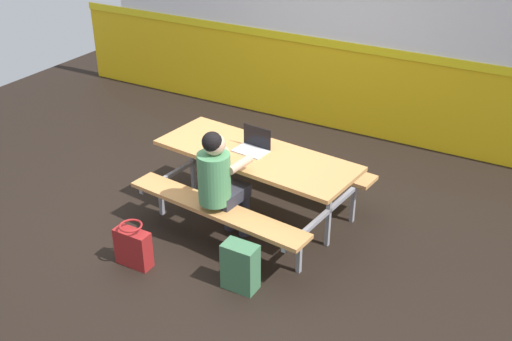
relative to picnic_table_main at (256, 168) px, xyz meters
The scene contains 7 objects.
ground_plane 0.69m from the picnic_table_main, behind, with size 10.00×10.00×0.02m, color black.
accent_backdrop 2.61m from the picnic_table_main, 98.13° to the left, with size 8.00×0.14×2.60m.
picnic_table_main is the anchor object (origin of this frame).
student_nearer 0.57m from the picnic_table_main, 96.60° to the right, with size 0.39×0.54×1.21m.
laptop_silver 0.22m from the picnic_table_main, 143.47° to the left, with size 0.34×0.25×0.22m.
backpack_dark 1.17m from the picnic_table_main, 67.11° to the right, with size 0.30×0.22×0.44m.
tote_bag_bright 1.41m from the picnic_table_main, 115.12° to the right, with size 0.34×0.21×0.43m.
Camera 1 is at (2.97, -4.60, 3.42)m, focal length 42.93 mm.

